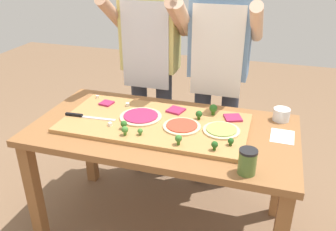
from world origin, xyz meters
TOP-DOWN VIEW (x-y plane):
  - ground_plane at (0.00, 0.00)m, footprint 8.00×8.00m
  - prep_table at (0.00, 0.00)m, footprint 1.54×0.81m
  - cutting_board at (-0.06, 0.01)m, footprint 1.09×0.54m
  - chefs_knife at (-0.49, -0.06)m, footprint 0.32×0.04m
  - pizza_whole_beet_magenta at (-0.15, 0.04)m, footprint 0.25×0.25m
  - pizza_whole_tomato_red at (0.12, -0.01)m, footprint 0.22×0.22m
  - pizza_whole_pesto_green at (0.34, 0.01)m, footprint 0.21×0.21m
  - pizza_slice_near_left at (-0.44, 0.16)m, footprint 0.09×0.09m
  - pizza_slice_near_right at (0.03, 0.19)m, footprint 0.12×0.12m
  - pizza_slice_center at (0.38, 0.18)m, footprint 0.13×0.13m
  - broccoli_floret_center_right at (-0.16, -0.19)m, footprint 0.04×0.04m
  - broccoli_floret_back_right at (0.19, 0.12)m, footprint 0.04×0.04m
  - broccoli_floret_front_mid at (0.41, -0.13)m, footprint 0.03×0.03m
  - broccoli_floret_front_left at (-0.19, -0.13)m, footprint 0.04×0.04m
  - broccoli_floret_back_left at (0.26, 0.20)m, footprint 0.05×0.05m
  - broccoli_floret_back_mid at (0.34, -0.20)m, footprint 0.04×0.04m
  - broccoli_floret_front_right at (0.15, -0.20)m, footprint 0.04×0.04m
  - broccoli_floret_center_left at (-0.08, -0.16)m, footprint 0.03×0.03m
  - cheese_crumble_a at (-0.28, -0.12)m, footprint 0.03×0.03m
  - cheese_crumble_b at (-0.54, 0.23)m, footprint 0.02×0.02m
  - cheese_crumble_c at (-0.29, 0.17)m, footprint 0.03×0.03m
  - flour_cup at (0.66, 0.30)m, footprint 0.10×0.10m
  - sauce_jar at (0.51, -0.32)m, footprint 0.09×0.09m
  - recipe_note at (0.67, 0.09)m, footprint 0.13×0.17m
  - cook_left at (-0.29, 0.59)m, footprint 0.54×0.39m
  - cook_right at (0.21, 0.59)m, footprint 0.54×0.39m

SIDE VIEW (x-z plane):
  - ground_plane at x=0.00m, z-range 0.00..0.00m
  - prep_table at x=0.00m, z-range 0.28..1.03m
  - recipe_note at x=0.67m, z-range 0.76..0.76m
  - cutting_board at x=-0.06m, z-range 0.76..0.78m
  - chefs_knife at x=-0.49m, z-range 0.78..0.80m
  - pizza_slice_near_left at x=-0.44m, z-range 0.78..0.79m
  - pizza_slice_near_right at x=0.03m, z-range 0.78..0.79m
  - pizza_slice_center at x=0.38m, z-range 0.78..0.79m
  - pizza_whole_beet_magenta at x=-0.15m, z-range 0.78..0.80m
  - pizza_whole_tomato_red at x=0.12m, z-range 0.78..0.80m
  - pizza_whole_pesto_green at x=0.34m, z-range 0.78..0.80m
  - flour_cup at x=0.66m, z-range 0.75..0.83m
  - cheese_crumble_b at x=-0.54m, z-range 0.78..0.80m
  - cheese_crumble_a at x=-0.28m, z-range 0.78..0.80m
  - cheese_crumble_c at x=-0.29m, z-range 0.78..0.80m
  - broccoli_floret_center_left at x=-0.08m, z-range 0.79..0.82m
  - broccoli_floret_front_mid at x=0.41m, z-range 0.79..0.83m
  - broccoli_floret_front_left at x=-0.19m, z-range 0.79..0.84m
  - broccoli_floret_back_mid at x=0.34m, z-range 0.79..0.84m
  - broccoli_floret_center_right at x=-0.16m, z-range 0.79..0.84m
  - broccoli_floret_back_right at x=0.19m, z-range 0.79..0.84m
  - broccoli_floret_front_right at x=0.15m, z-range 0.79..0.84m
  - sauce_jar at x=0.51m, z-range 0.76..0.88m
  - broccoli_floret_back_left at x=0.26m, z-range 0.79..0.86m
  - cook_left at x=-0.29m, z-range 0.16..1.83m
  - cook_right at x=0.21m, z-range 0.16..1.83m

